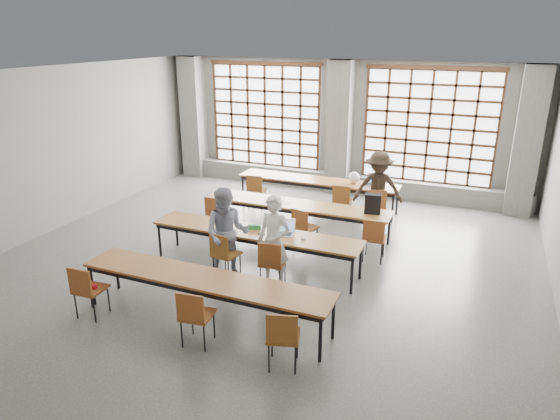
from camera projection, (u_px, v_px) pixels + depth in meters
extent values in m
plane|color=#4B4B48|center=(256.00, 270.00, 9.24)|extent=(11.00, 11.00, 0.00)
plane|color=silver|center=(252.00, 75.00, 8.05)|extent=(11.00, 11.00, 0.00)
plane|color=#62615F|center=(343.00, 127.00, 13.41)|extent=(10.00, 0.00, 10.00)
plane|color=#62615F|center=(40.00, 154.00, 10.47)|extent=(0.00, 11.00, 11.00)
cube|color=#535351|center=(194.00, 118.00, 14.81)|extent=(0.60, 0.55, 3.50)
cube|color=#535351|center=(340.00, 128.00, 13.17)|extent=(0.60, 0.55, 3.50)
cube|color=#535351|center=(527.00, 142.00, 11.53)|extent=(0.60, 0.55, 3.50)
cube|color=white|center=(266.00, 116.00, 14.17)|extent=(3.20, 0.02, 2.80)
cube|color=black|center=(265.00, 116.00, 14.10)|extent=(3.20, 0.05, 2.80)
cube|color=black|center=(265.00, 166.00, 14.59)|extent=(3.32, 0.07, 0.10)
cube|color=black|center=(264.00, 63.00, 13.61)|extent=(3.32, 0.07, 0.10)
cube|color=white|center=(429.00, 127.00, 12.52)|extent=(3.20, 0.02, 2.80)
cube|color=black|center=(429.00, 128.00, 12.45)|extent=(3.20, 0.05, 2.80)
cube|color=black|center=(423.00, 183.00, 12.94)|extent=(3.32, 0.07, 0.10)
cube|color=black|center=(435.00, 67.00, 11.96)|extent=(3.32, 0.07, 0.10)
cube|color=#535351|center=(338.00, 182.00, 13.75)|extent=(9.80, 0.35, 0.50)
cube|color=brown|center=(318.00, 181.00, 12.26)|extent=(4.00, 0.70, 0.04)
cube|color=black|center=(318.00, 183.00, 12.28)|extent=(3.90, 0.64, 0.08)
cylinder|color=black|center=(243.00, 189.00, 12.83)|extent=(0.05, 0.05, 0.69)
cylinder|color=black|center=(253.00, 183.00, 13.34)|extent=(0.05, 0.05, 0.69)
cylinder|color=black|center=(392.00, 208.00, 11.43)|extent=(0.05, 0.05, 0.69)
cylinder|color=black|center=(397.00, 201.00, 11.94)|extent=(0.05, 0.05, 0.69)
cube|color=brown|center=(297.00, 205.00, 10.56)|extent=(4.00, 0.70, 0.04)
cube|color=black|center=(297.00, 207.00, 10.58)|extent=(3.90, 0.64, 0.08)
cylinder|color=black|center=(212.00, 213.00, 11.14)|extent=(0.05, 0.05, 0.69)
cylinder|color=black|center=(224.00, 205.00, 11.64)|extent=(0.05, 0.05, 0.69)
cylinder|color=black|center=(383.00, 239.00, 9.73)|extent=(0.05, 0.05, 0.69)
cylinder|color=black|center=(389.00, 229.00, 10.24)|extent=(0.05, 0.05, 0.69)
cube|color=brown|center=(255.00, 232.00, 9.12)|extent=(4.00, 0.70, 0.04)
cube|color=black|center=(255.00, 235.00, 9.14)|extent=(3.90, 0.64, 0.08)
cylinder|color=black|center=(160.00, 240.00, 9.69)|extent=(0.05, 0.05, 0.69)
cylinder|color=black|center=(177.00, 230.00, 10.20)|extent=(0.05, 0.05, 0.69)
cylinder|color=black|center=(352.00, 275.00, 8.29)|extent=(0.05, 0.05, 0.69)
cylinder|color=black|center=(360.00, 261.00, 8.80)|extent=(0.05, 0.05, 0.69)
cube|color=brown|center=(204.00, 279.00, 7.40)|extent=(4.00, 0.70, 0.04)
cube|color=black|center=(205.00, 282.00, 7.42)|extent=(3.90, 0.64, 0.08)
cylinder|color=black|center=(92.00, 285.00, 7.98)|extent=(0.05, 0.05, 0.69)
cylinder|color=black|center=(117.00, 270.00, 8.48)|extent=(0.05, 0.05, 0.69)
cylinder|color=black|center=(320.00, 339.00, 6.57)|extent=(0.05, 0.05, 0.69)
cylinder|color=black|center=(333.00, 317.00, 7.08)|extent=(0.05, 0.05, 0.69)
cube|color=brown|center=(257.00, 190.00, 12.38)|extent=(0.47, 0.47, 0.04)
cube|color=brown|center=(254.00, 184.00, 12.12)|extent=(0.40, 0.08, 0.40)
cylinder|color=black|center=(257.00, 199.00, 12.46)|extent=(0.02, 0.02, 0.45)
cube|color=brown|center=(342.00, 201.00, 11.58)|extent=(0.45, 0.45, 0.04)
cube|color=brown|center=(341.00, 194.00, 11.32)|extent=(0.40, 0.06, 0.40)
cylinder|color=black|center=(342.00, 210.00, 11.66)|extent=(0.02, 0.02, 0.45)
cube|color=brown|center=(376.00, 206.00, 11.29)|extent=(0.51, 0.51, 0.04)
cube|color=brown|center=(378.00, 199.00, 11.02)|extent=(0.39, 0.13, 0.40)
cylinder|color=black|center=(376.00, 215.00, 11.36)|extent=(0.02, 0.02, 0.45)
cube|color=brown|center=(218.00, 214.00, 10.76)|extent=(0.44, 0.44, 0.04)
cube|color=brown|center=(213.00, 207.00, 10.51)|extent=(0.40, 0.05, 0.40)
cylinder|color=black|center=(219.00, 224.00, 10.83)|extent=(0.02, 0.02, 0.45)
cube|color=brown|center=(305.00, 228.00, 10.03)|extent=(0.52, 0.52, 0.04)
cube|color=brown|center=(300.00, 220.00, 9.80)|extent=(0.39, 0.14, 0.40)
cylinder|color=black|center=(305.00, 238.00, 10.10)|extent=(0.02, 0.02, 0.45)
cube|color=brown|center=(374.00, 238.00, 9.52)|extent=(0.45, 0.45, 0.04)
cube|color=brown|center=(373.00, 231.00, 9.26)|extent=(0.40, 0.06, 0.40)
cylinder|color=black|center=(374.00, 249.00, 9.59)|extent=(0.02, 0.02, 0.45)
cube|color=brown|center=(226.00, 254.00, 8.84)|extent=(0.48, 0.48, 0.04)
cube|color=brown|center=(219.00, 246.00, 8.60)|extent=(0.40, 0.10, 0.40)
cylinder|color=black|center=(227.00, 265.00, 8.92)|extent=(0.02, 0.02, 0.45)
cube|color=brown|center=(273.00, 263.00, 8.51)|extent=(0.47, 0.47, 0.04)
cube|color=brown|center=(269.00, 255.00, 8.25)|extent=(0.40, 0.08, 0.40)
cylinder|color=black|center=(273.00, 274.00, 8.59)|extent=(0.02, 0.02, 0.45)
cube|color=brown|center=(91.00, 289.00, 7.64)|extent=(0.44, 0.44, 0.04)
cube|color=brown|center=(80.00, 282.00, 7.38)|extent=(0.40, 0.05, 0.40)
cylinder|color=black|center=(92.00, 302.00, 7.71)|extent=(0.02, 0.02, 0.45)
cube|color=brown|center=(197.00, 315.00, 6.94)|extent=(0.47, 0.47, 0.04)
cube|color=brown|center=(190.00, 308.00, 6.68)|extent=(0.40, 0.08, 0.40)
cylinder|color=black|center=(198.00, 329.00, 7.02)|extent=(0.02, 0.02, 0.45)
cube|color=brown|center=(283.00, 336.00, 6.47)|extent=(0.52, 0.52, 0.04)
cube|color=brown|center=(282.00, 329.00, 6.20)|extent=(0.39, 0.14, 0.40)
cylinder|color=black|center=(283.00, 350.00, 6.54)|extent=(0.02, 0.02, 0.45)
imported|color=silver|center=(274.00, 242.00, 8.43)|extent=(0.63, 0.44, 1.64)
imported|color=navy|center=(227.00, 233.00, 8.76)|extent=(0.96, 0.84, 1.66)
imported|color=black|center=(378.00, 188.00, 11.20)|extent=(1.21, 0.87, 1.69)
cube|color=silver|center=(284.00, 234.00, 8.95)|extent=(0.40, 0.31, 0.02)
cube|color=black|center=(283.00, 234.00, 8.94)|extent=(0.33, 0.23, 0.00)
cube|color=silver|center=(285.00, 225.00, 9.04)|extent=(0.37, 0.12, 0.26)
cube|color=#88AEEA|center=(285.00, 227.00, 9.04)|extent=(0.31, 0.10, 0.21)
cube|color=#AAABAF|center=(372.00, 185.00, 11.80)|extent=(0.39, 0.31, 0.02)
cube|color=black|center=(372.00, 185.00, 11.79)|extent=(0.32, 0.22, 0.00)
cube|color=#AAABAF|center=(375.00, 179.00, 11.87)|extent=(0.37, 0.12, 0.26)
cube|color=#86A5E8|center=(375.00, 180.00, 11.87)|extent=(0.31, 0.09, 0.21)
ellipsoid|color=white|center=(303.00, 238.00, 8.74)|extent=(0.11, 0.08, 0.04)
cube|color=#2A823C|center=(254.00, 227.00, 9.19)|extent=(0.27, 0.18, 0.09)
cube|color=black|center=(261.00, 234.00, 8.96)|extent=(0.14, 0.08, 0.01)
cube|color=silver|center=(272.00, 199.00, 10.82)|extent=(0.30, 0.22, 0.00)
cube|color=white|center=(283.00, 203.00, 10.62)|extent=(0.36, 0.33, 0.00)
cube|color=black|center=(373.00, 204.00, 9.95)|extent=(0.35, 0.26, 0.40)
ellipsoid|color=white|center=(354.00, 178.00, 11.92)|extent=(0.28, 0.24, 0.29)
cube|color=#A5141B|center=(90.00, 286.00, 7.62)|extent=(0.21, 0.11, 0.06)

